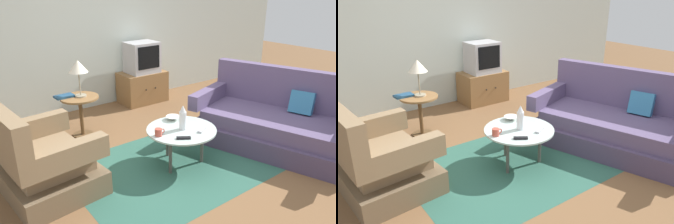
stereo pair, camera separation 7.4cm
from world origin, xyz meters
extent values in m
plane|color=brown|center=(0.00, 0.00, 0.00)|extent=(16.00, 16.00, 0.00)
cube|color=#B2BCB2|center=(0.00, 2.37, 1.35)|extent=(9.00, 0.12, 2.70)
cube|color=#2D5B4C|center=(0.08, -0.03, 0.00)|extent=(2.42, 1.64, 0.00)
cube|color=brown|center=(-1.27, 0.36, 0.12)|extent=(0.90, 1.02, 0.24)
cube|color=#846B4C|center=(-1.27, 0.36, 0.33)|extent=(0.73, 0.72, 0.18)
cube|color=#846B4C|center=(-1.60, 0.33, 0.67)|extent=(0.22, 0.96, 0.51)
cube|color=#846B4C|center=(-1.23, -0.04, 0.52)|extent=(0.82, 0.21, 0.21)
cube|color=#846B4C|center=(-1.30, 0.76, 0.52)|extent=(0.82, 0.21, 0.21)
cube|color=#4B3E5C|center=(1.25, -0.38, 0.12)|extent=(1.48, 2.09, 0.24)
cube|color=#5B4C70|center=(1.25, -0.38, 0.33)|extent=(1.26, 1.79, 0.18)
cube|color=#5B4C70|center=(1.64, -0.26, 0.68)|extent=(0.71, 1.85, 0.51)
cube|color=#5B4C70|center=(0.99, 0.46, 0.52)|extent=(0.94, 0.42, 0.19)
cube|color=teal|center=(1.58, -0.53, 0.56)|extent=(0.26, 0.32, 0.30)
cylinder|color=#B2C6C1|center=(0.08, -0.03, 0.42)|extent=(0.77, 0.77, 0.02)
cylinder|color=#4C4742|center=(0.07, 0.21, 0.21)|extent=(0.04, 0.04, 0.41)
cylinder|color=#4C4742|center=(-0.14, -0.12, 0.21)|extent=(0.04, 0.04, 0.41)
cylinder|color=#4C4742|center=(0.29, -0.15, 0.21)|extent=(0.04, 0.04, 0.41)
cylinder|color=olive|center=(-0.50, 1.34, 0.54)|extent=(0.49, 0.49, 0.02)
cylinder|color=brown|center=(-0.50, 1.34, 0.26)|extent=(0.05, 0.05, 0.53)
cylinder|color=brown|center=(-0.50, 1.34, 0.01)|extent=(0.27, 0.27, 0.02)
cube|color=olive|center=(0.90, 2.03, 0.26)|extent=(0.77, 0.49, 0.52)
sphere|color=black|center=(0.81, 1.77, 0.29)|extent=(0.02, 0.02, 0.02)
sphere|color=black|center=(1.00, 1.77, 0.29)|extent=(0.02, 0.02, 0.02)
cube|color=#B7B7BC|center=(0.90, 2.02, 0.78)|extent=(0.51, 0.41, 0.51)
cube|color=black|center=(0.90, 1.81, 0.81)|extent=(0.41, 0.01, 0.36)
cylinder|color=#9E937A|center=(-0.48, 1.35, 0.56)|extent=(0.15, 0.15, 0.02)
cylinder|color=#9E937A|center=(-0.48, 1.35, 0.72)|extent=(0.02, 0.02, 0.30)
cone|color=beige|center=(-0.48, 1.35, 0.95)|extent=(0.24, 0.24, 0.16)
cylinder|color=white|center=(0.09, -0.04, 0.53)|extent=(0.08, 0.08, 0.20)
cone|color=white|center=(0.09, -0.04, 0.67)|extent=(0.07, 0.07, 0.08)
cylinder|color=#B74C3D|center=(-0.23, -0.02, 0.47)|extent=(0.08, 0.08, 0.08)
torus|color=#B74C3D|center=(-0.17, -0.02, 0.47)|extent=(0.06, 0.01, 0.06)
cone|color=silver|center=(0.17, 0.23, 0.45)|extent=(0.17, 0.17, 0.04)
cube|color=black|center=(-0.06, -0.24, 0.44)|extent=(0.15, 0.12, 0.02)
cube|color=#B2B2B7|center=(0.23, -0.20, 0.44)|extent=(0.17, 0.11, 0.02)
cube|color=navy|center=(-0.67, 1.44, 0.56)|extent=(0.25, 0.16, 0.03)
camera|label=1|loc=(-2.04, -2.57, 1.92)|focal=35.22mm
camera|label=2|loc=(-1.98, -2.61, 1.92)|focal=35.22mm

